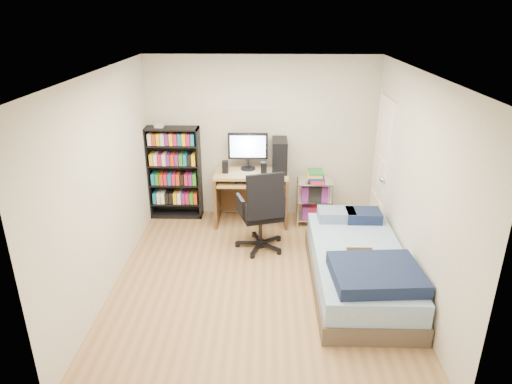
{
  "coord_description": "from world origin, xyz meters",
  "views": [
    {
      "loc": [
        0.09,
        -4.82,
        3.13
      ],
      "look_at": [
        -0.04,
        0.4,
        1.01
      ],
      "focal_mm": 32.0,
      "sensor_mm": 36.0,
      "label": 1
    }
  ],
  "objects_px": {
    "media_shelf": "(174,172)",
    "office_chair": "(261,225)",
    "bed": "(359,267)",
    "computer_desk": "(259,175)"
  },
  "relations": [
    {
      "from": "media_shelf",
      "to": "office_chair",
      "type": "height_order",
      "value": "media_shelf"
    },
    {
      "from": "office_chair",
      "to": "bed",
      "type": "height_order",
      "value": "office_chair"
    },
    {
      "from": "media_shelf",
      "to": "office_chair",
      "type": "xyz_separation_m",
      "value": [
        1.37,
        -1.06,
        -0.38
      ]
    },
    {
      "from": "media_shelf",
      "to": "computer_desk",
      "type": "relative_size",
      "value": 1.09
    },
    {
      "from": "media_shelf",
      "to": "computer_desk",
      "type": "bearing_deg",
      "value": -5.86
    },
    {
      "from": "computer_desk",
      "to": "office_chair",
      "type": "height_order",
      "value": "computer_desk"
    },
    {
      "from": "computer_desk",
      "to": "bed",
      "type": "xyz_separation_m",
      "value": [
        1.23,
        -1.83,
        -0.48
      ]
    },
    {
      "from": "media_shelf",
      "to": "computer_desk",
      "type": "xyz_separation_m",
      "value": [
        1.32,
        -0.14,
        0.01
      ]
    },
    {
      "from": "computer_desk",
      "to": "office_chair",
      "type": "xyz_separation_m",
      "value": [
        0.06,
        -0.92,
        -0.38
      ]
    },
    {
      "from": "computer_desk",
      "to": "office_chair",
      "type": "relative_size",
      "value": 1.2
    }
  ]
}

